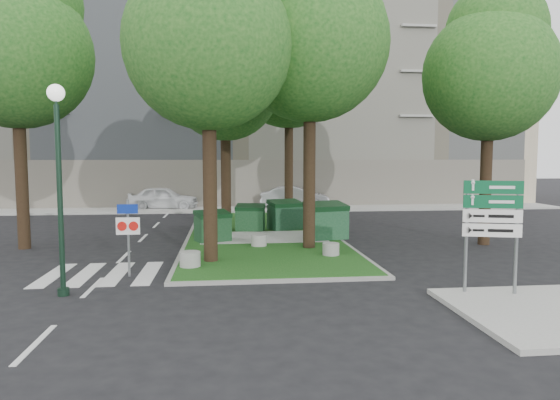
{
  "coord_description": "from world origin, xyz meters",
  "views": [
    {
      "loc": [
        -1.0,
        -13.3,
        3.43
      ],
      "look_at": [
        0.77,
        2.95,
        2.0
      ],
      "focal_mm": 32.0,
      "sensor_mm": 36.0,
      "label": 1
    }
  ],
  "objects": [
    {
      "name": "street_lamp",
      "position": [
        -5.02,
        -0.71,
        3.24
      ],
      "size": [
        0.41,
        0.41,
        5.15
      ],
      "color": "black",
      "rests_on": "ground"
    },
    {
      "name": "dumpster_b",
      "position": [
        0.07,
        8.9,
        0.69
      ],
      "size": [
        1.42,
        1.12,
        1.19
      ],
      "rotation": [
        0.0,
        0.0,
        -0.19
      ],
      "color": "#113D1B",
      "rests_on": "median_island"
    },
    {
      "name": "tree_median_mid",
      "position": [
        -0.91,
        9.06,
        6.98
      ],
      "size": [
        4.8,
        4.8,
        9.99
      ],
      "color": "black",
      "rests_on": "ground"
    },
    {
      "name": "zebra_crossing",
      "position": [
        -3.75,
        1.5,
        0.01
      ],
      "size": [
        5.0,
        3.0,
        0.01
      ],
      "primitive_type": "cube",
      "color": "silver",
      "rests_on": "ground"
    },
    {
      "name": "tree_median_near_right",
      "position": [
        2.09,
        4.56,
        7.99
      ],
      "size": [
        5.6,
        5.6,
        11.46
      ],
      "color": "black",
      "rests_on": "ground"
    },
    {
      "name": "median_kerb",
      "position": [
        0.5,
        8.0,
        0.05
      ],
      "size": [
        6.3,
        16.3,
        0.1
      ],
      "primitive_type": "cube",
      "color": "gray",
      "rests_on": "ground"
    },
    {
      "name": "car_white",
      "position": [
        -5.05,
        19.5,
        0.75
      ],
      "size": [
        4.52,
        2.04,
        1.51
      ],
      "primitive_type": "imported",
      "rotation": [
        0.0,
        0.0,
        1.51
      ],
      "color": "white",
      "rests_on": "ground"
    },
    {
      "name": "dumpster_c",
      "position": [
        1.67,
        9.11,
        0.77
      ],
      "size": [
        1.71,
        1.44,
        1.35
      ],
      "rotation": [
        0.0,
        0.0,
        0.34
      ],
      "color": "#10361D",
      "rests_on": "median_island"
    },
    {
      "name": "tree_street_right",
      "position": [
        9.09,
        5.06,
        6.98
      ],
      "size": [
        5.0,
        5.0,
        10.06
      ],
      "color": "black",
      "rests_on": "ground"
    },
    {
      "name": "dumpster_a",
      "position": [
        -1.53,
        6.23,
        0.7
      ],
      "size": [
        1.56,
        1.35,
        1.21
      ],
      "rotation": [
        0.0,
        0.0,
        0.41
      ],
      "color": "#0E3517",
      "rests_on": "median_island"
    },
    {
      "name": "bollard_left",
      "position": [
        -2.1,
        1.73,
        0.34
      ],
      "size": [
        0.63,
        0.63,
        0.45
      ],
      "primitive_type": "cylinder",
      "color": "gray",
      "rests_on": "median_island"
    },
    {
      "name": "litter_bin",
      "position": [
        2.82,
        13.47,
        0.46
      ],
      "size": [
        0.39,
        0.39,
        0.68
      ],
      "primitive_type": "cylinder",
      "color": "gold",
      "rests_on": "median_island"
    },
    {
      "name": "directional_sign",
      "position": [
        5.37,
        -2.0,
        1.94
      ],
      "size": [
        1.33,
        0.41,
        2.73
      ],
      "rotation": [
        0.0,
        0.0,
        -0.27
      ],
      "color": "slate",
      "rests_on": "sidewalk_corner"
    },
    {
      "name": "tree_street_left",
      "position": [
        -8.41,
        6.06,
        7.65
      ],
      "size": [
        5.4,
        5.4,
        11.0
      ],
      "color": "black",
      "rests_on": "ground"
    },
    {
      "name": "median_island",
      "position": [
        0.5,
        8.0,
        0.06
      ],
      "size": [
        6.0,
        16.0,
        0.12
      ],
      "primitive_type": "cube",
      "color": "#154213",
      "rests_on": "ground"
    },
    {
      "name": "ground",
      "position": [
        0.0,
        0.0,
        0.0
      ],
      "size": [
        120.0,
        120.0,
        0.0
      ],
      "primitive_type": "plane",
      "color": "black",
      "rests_on": "ground"
    },
    {
      "name": "car_silver",
      "position": [
        3.5,
        19.06,
        0.74
      ],
      "size": [
        4.69,
        2.17,
        1.49
      ],
      "primitive_type": "imported",
      "rotation": [
        0.0,
        0.0,
        1.44
      ],
      "color": "#9D9EA5",
      "rests_on": "ground"
    },
    {
      "name": "bollard_mid",
      "position": [
        0.2,
        5.0,
        0.33
      ],
      "size": [
        0.58,
        0.58,
        0.41
      ],
      "primitive_type": "cylinder",
      "color": "#969692",
      "rests_on": "median_island"
    },
    {
      "name": "traffic_sign_pole",
      "position": [
        -3.78,
        1.13,
        1.42
      ],
      "size": [
        0.66,
        0.07,
        2.22
      ],
      "rotation": [
        0.0,
        0.0,
        -0.01
      ],
      "color": "slate",
      "rests_on": "ground"
    },
    {
      "name": "apartment_building",
      "position": [
        0.0,
        26.0,
        8.0
      ],
      "size": [
        41.0,
        12.0,
        16.0
      ],
      "primitive_type": "cube",
      "color": "#B5AD88",
      "rests_on": "ground"
    },
    {
      "name": "tree_median_far",
      "position": [
        2.29,
        12.06,
        8.32
      ],
      "size": [
        5.8,
        5.8,
        11.93
      ],
      "color": "black",
      "rests_on": "ground"
    },
    {
      "name": "dumpster_d",
      "position": [
        3.0,
        6.36,
        0.84
      ],
      "size": [
        1.84,
        1.49,
        1.5
      ],
      "rotation": [
        0.0,
        0.0,
        0.25
      ],
      "color": "#154524",
      "rests_on": "median_island"
    },
    {
      "name": "bollard_right",
      "position": [
        2.5,
        3.0,
        0.32
      ],
      "size": [
        0.56,
        0.56,
        0.4
      ],
      "primitive_type": "cylinder",
      "color": "gray",
      "rests_on": "median_island"
    },
    {
      "name": "tree_median_near_left",
      "position": [
        -1.41,
        2.56,
        7.32
      ],
      "size": [
        5.2,
        5.2,
        10.53
      ],
      "color": "black",
      "rests_on": "ground"
    },
    {
      "name": "building_sidewalk",
      "position": [
        0.0,
        18.5,
        0.06
      ],
      "size": [
        42.0,
        3.0,
        0.12
      ],
      "primitive_type": "cube",
      "color": "#999993",
      "rests_on": "ground"
    }
  ]
}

